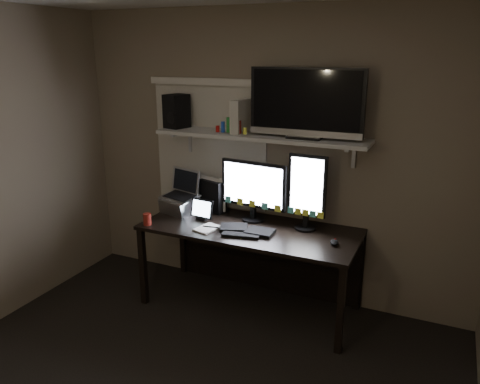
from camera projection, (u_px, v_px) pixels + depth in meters
The scene contains 18 objects.
back_wall at pixel (267, 157), 4.06m from camera, with size 3.60×3.60×0.00m, color #716051.
window_blinds at pixel (210, 147), 4.25m from camera, with size 1.10×0.02×1.10m, color beige.
desk at pixel (255, 242), 4.05m from camera, with size 1.80×0.75×0.73m.
wall_shelf at pixel (260, 136), 3.85m from camera, with size 1.80×0.35×0.03m, color #ABAAA6.
monitor_landscape at pixel (253, 191), 3.98m from camera, with size 0.61×0.06×0.53m, color black.
monitor_portrait at pixel (307, 192), 3.77m from camera, with size 0.32×0.06×0.64m, color black.
keyboard at pixel (247, 230), 3.80m from camera, with size 0.46×0.18×0.03m, color black.
mouse at pixel (334, 243), 3.54m from camera, with size 0.06×0.10×0.04m, color black.
notepad at pixel (207, 228), 3.86m from camera, with size 0.15×0.21×0.01m, color silver.
tablet at pixel (202, 209), 4.04m from camera, with size 0.21×0.09×0.19m, color black.
file_sorter at pixel (213, 195), 4.24m from camera, with size 0.25×0.11×0.31m, color black.
laptop at pixel (179, 193), 4.19m from camera, with size 0.33×0.27×0.37m, color #A3A3A7.
cup at pixel (147, 219), 3.94m from camera, with size 0.07×0.07×0.10m, color maroon.
sticky_notes at pixel (231, 231), 3.81m from camera, with size 0.32×0.24×0.00m, color yellow, non-canonical shape.
tv at pixel (306, 104), 3.60m from camera, with size 0.90×0.16×0.54m, color black.
game_console at pixel (240, 116), 3.88m from camera, with size 0.07×0.23×0.27m, color beige.
speaker at pixel (177, 111), 4.13m from camera, with size 0.16×0.20×0.29m, color black.
bottles at pixel (231, 126), 3.87m from camera, with size 0.20×0.04×0.12m, color #A50F0C, non-canonical shape.
Camera 1 is at (1.42, -1.91, 2.16)m, focal length 35.00 mm.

